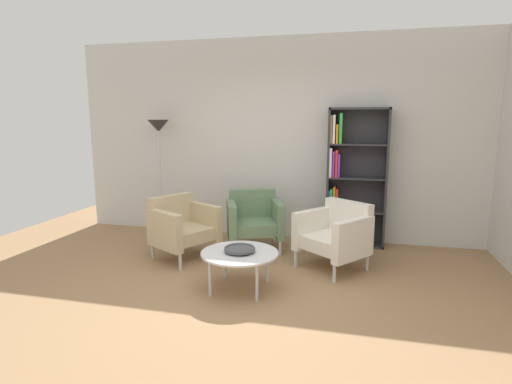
# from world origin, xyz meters

# --- Properties ---
(ground_plane) EXTENTS (8.32, 8.32, 0.00)m
(ground_plane) POSITION_xyz_m (0.00, 0.00, 0.00)
(ground_plane) COLOR #9E7751
(plaster_back_panel) EXTENTS (6.40, 0.12, 2.90)m
(plaster_back_panel) POSITION_xyz_m (0.00, 2.46, 1.45)
(plaster_back_panel) COLOR silver
(plaster_back_panel) RESTS_ON ground_plane
(bookshelf_tall) EXTENTS (0.80, 0.30, 1.90)m
(bookshelf_tall) POSITION_xyz_m (0.96, 2.25, 0.93)
(bookshelf_tall) COLOR #333338
(bookshelf_tall) RESTS_ON ground_plane
(coffee_table_low) EXTENTS (0.80, 0.80, 0.40)m
(coffee_table_low) POSITION_xyz_m (-0.10, 0.38, 0.37)
(coffee_table_low) COLOR silver
(coffee_table_low) RESTS_ON ground_plane
(decorative_bowl) EXTENTS (0.32, 0.32, 0.05)m
(decorative_bowl) POSITION_xyz_m (-0.10, 0.38, 0.43)
(decorative_bowl) COLOR #4C4C51
(decorative_bowl) RESTS_ON coffee_table_low
(armchair_spare_guest) EXTENTS (0.95, 0.94, 0.78)m
(armchair_spare_guest) POSITION_xyz_m (0.82, 1.25, 0.41)
(armchair_spare_guest) COLOR white
(armchair_spare_guest) RESTS_ON ground_plane
(armchair_near_window) EXTENTS (0.89, 0.86, 0.78)m
(armchair_near_window) POSITION_xyz_m (-0.29, 1.73, 0.41)
(armchair_near_window) COLOR slate
(armchair_near_window) RESTS_ON ground_plane
(armchair_by_bookshelf) EXTENTS (0.91, 0.93, 0.78)m
(armchair_by_bookshelf) POSITION_xyz_m (-1.09, 1.16, 0.41)
(armchair_by_bookshelf) COLOR #C6B289
(armchair_by_bookshelf) RESTS_ON ground_plane
(floor_lamp_torchiere) EXTENTS (0.32, 0.32, 1.74)m
(floor_lamp_torchiere) POSITION_xyz_m (-1.85, 2.13, 1.45)
(floor_lamp_torchiere) COLOR silver
(floor_lamp_torchiere) RESTS_ON ground_plane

